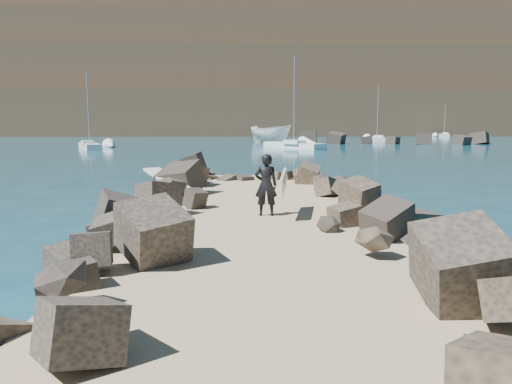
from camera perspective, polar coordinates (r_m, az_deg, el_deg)
ground at (r=12.36m, az=-0.15°, el=-6.25°), size 800.00×800.00×0.00m
jetty at (r=10.36m, az=0.18°, el=-7.37°), size 6.00×26.00×0.60m
riprap_left at (r=11.08m, az=-15.15°, el=-5.56°), size 2.60×22.00×1.00m
riprap_right at (r=11.26m, az=15.06°, el=-5.33°), size 2.60×22.00×1.00m
breakwater_secondary at (r=75.77m, az=26.10°, el=5.38°), size 52.00×4.00×1.20m
headland at (r=172.77m, az=1.64°, el=12.34°), size 360.00×140.00×32.00m
surfboard_resting at (r=16.87m, az=-10.16°, el=1.07°), size 1.88×2.34×0.08m
boat_imported at (r=75.01m, az=1.71°, el=6.70°), size 7.05×5.61×2.59m
surfer_with_board at (r=13.04m, az=1.43°, el=0.85°), size 0.93×2.01×1.63m
sailboat_f at (r=105.10m, az=20.72°, el=6.06°), size 2.40×5.50×6.66m
sailboat_d at (r=81.04m, az=13.67°, el=5.91°), size 2.59×7.38×8.71m
sailboat_c at (r=58.13m, az=4.34°, el=5.35°), size 6.70×8.47×10.58m
sailboat_a at (r=59.23m, az=-18.47°, el=5.02°), size 4.41×7.28×8.73m
headland_buildings at (r=167.93m, az=4.28°, el=18.63°), size 137.50×30.50×5.00m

